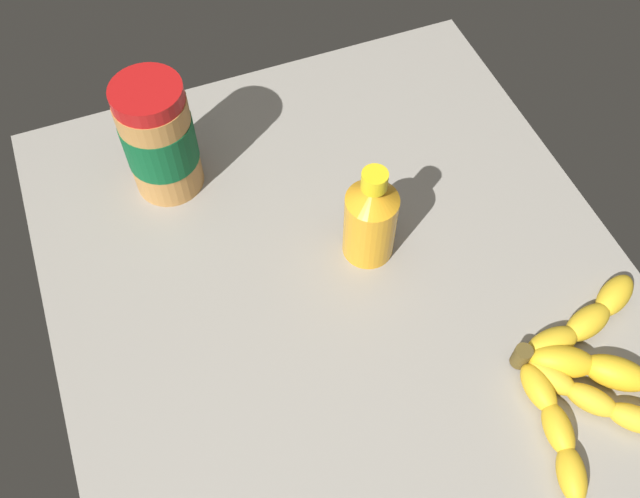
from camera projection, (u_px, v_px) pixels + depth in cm
name	position (u px, v px, depth cm)	size (l,w,h in cm)	color
ground_plane	(343.00, 292.00, 86.58)	(78.38, 69.35, 4.05)	gray
banana_bunch	(591.00, 374.00, 76.77)	(22.37, 22.08, 3.67)	gold
peanut_butter_jar	(159.00, 139.00, 86.70)	(9.11, 9.11, 16.81)	#BF8442
honey_bottle	(371.00, 218.00, 82.30)	(6.38, 6.38, 14.70)	orange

